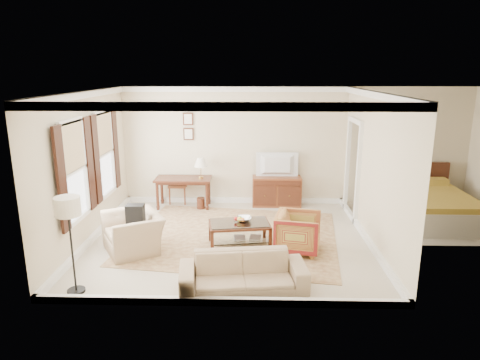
{
  "coord_description": "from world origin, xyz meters",
  "views": [
    {
      "loc": [
        0.42,
        -7.96,
        3.29
      ],
      "look_at": [
        0.2,
        0.3,
        1.15
      ],
      "focal_mm": 32.0,
      "sensor_mm": 36.0,
      "label": 1
    }
  ],
  "objects_px": {
    "sideboard": "(277,191)",
    "tv": "(277,157)",
    "coffee_table": "(239,228)",
    "writing_desk": "(183,182)",
    "sofa": "(243,267)",
    "striped_armchair": "(298,231)",
    "club_armchair": "(133,226)"
  },
  "relations": [
    {
      "from": "sideboard",
      "to": "club_armchair",
      "type": "bearing_deg",
      "value": -134.97
    },
    {
      "from": "tv",
      "to": "coffee_table",
      "type": "xyz_separation_m",
      "value": [
        -0.85,
        -2.55,
        -0.85
      ]
    },
    {
      "from": "writing_desk",
      "to": "sideboard",
      "type": "bearing_deg",
      "value": 4.44
    },
    {
      "from": "sofa",
      "to": "coffee_table",
      "type": "bearing_deg",
      "value": 86.47
    },
    {
      "from": "tv",
      "to": "coffee_table",
      "type": "bearing_deg",
      "value": 71.56
    },
    {
      "from": "sideboard",
      "to": "coffee_table",
      "type": "height_order",
      "value": "sideboard"
    },
    {
      "from": "sofa",
      "to": "club_armchair",
      "type": "bearing_deg",
      "value": 138.39
    },
    {
      "from": "coffee_table",
      "to": "sideboard",
      "type": "bearing_deg",
      "value": 71.69
    },
    {
      "from": "striped_armchair",
      "to": "coffee_table",
      "type": "bearing_deg",
      "value": 91.01
    },
    {
      "from": "coffee_table",
      "to": "sofa",
      "type": "height_order",
      "value": "sofa"
    },
    {
      "from": "tv",
      "to": "sofa",
      "type": "xyz_separation_m",
      "value": [
        -0.75,
        -4.22,
        -0.85
      ]
    },
    {
      "from": "sofa",
      "to": "tv",
      "type": "bearing_deg",
      "value": 72.91
    },
    {
      "from": "striped_armchair",
      "to": "sofa",
      "type": "bearing_deg",
      "value": 157.65
    },
    {
      "from": "sideboard",
      "to": "striped_armchair",
      "type": "height_order",
      "value": "striped_armchair"
    },
    {
      "from": "sideboard",
      "to": "coffee_table",
      "type": "distance_m",
      "value": 2.7
    },
    {
      "from": "coffee_table",
      "to": "sofa",
      "type": "distance_m",
      "value": 1.67
    },
    {
      "from": "club_armchair",
      "to": "sofa",
      "type": "relative_size",
      "value": 0.56
    },
    {
      "from": "striped_armchair",
      "to": "club_armchair",
      "type": "height_order",
      "value": "club_armchair"
    },
    {
      "from": "writing_desk",
      "to": "coffee_table",
      "type": "xyz_separation_m",
      "value": [
        1.43,
        -2.39,
        -0.26
      ]
    },
    {
      "from": "club_armchair",
      "to": "coffee_table",
      "type": "bearing_deg",
      "value": 67.07
    },
    {
      "from": "tv",
      "to": "club_armchair",
      "type": "relative_size",
      "value": 0.9
    },
    {
      "from": "club_armchair",
      "to": "tv",
      "type": "bearing_deg",
      "value": 104.69
    },
    {
      "from": "sideboard",
      "to": "tv",
      "type": "height_order",
      "value": "tv"
    },
    {
      "from": "tv",
      "to": "club_armchair",
      "type": "bearing_deg",
      "value": 44.83
    },
    {
      "from": "sideboard",
      "to": "striped_armchair",
      "type": "xyz_separation_m",
      "value": [
        0.24,
        -2.77,
        0.04
      ]
    },
    {
      "from": "sideboard",
      "to": "striped_armchair",
      "type": "distance_m",
      "value": 2.78
    },
    {
      "from": "writing_desk",
      "to": "tv",
      "type": "relative_size",
      "value": 1.38
    },
    {
      "from": "writing_desk",
      "to": "club_armchair",
      "type": "height_order",
      "value": "club_armchair"
    },
    {
      "from": "sideboard",
      "to": "writing_desk",
      "type": "bearing_deg",
      "value": -175.56
    },
    {
      "from": "writing_desk",
      "to": "tv",
      "type": "distance_m",
      "value": 2.37
    },
    {
      "from": "club_armchair",
      "to": "striped_armchair",
      "type": "bearing_deg",
      "value": 60.73
    },
    {
      "from": "coffee_table",
      "to": "club_armchair",
      "type": "distance_m",
      "value": 1.98
    }
  ]
}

